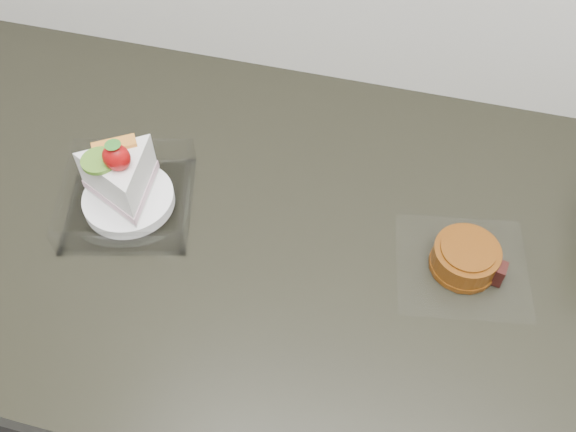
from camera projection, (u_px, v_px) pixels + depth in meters
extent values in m
cube|color=black|center=(388.00, 400.00, 1.19)|extent=(2.00, 0.60, 0.86)
cube|color=black|center=(432.00, 268.00, 0.83)|extent=(2.04, 0.64, 0.04)
cube|color=white|center=(130.00, 204.00, 0.86)|extent=(0.20, 0.20, 0.00)
cylinder|color=white|center=(129.00, 200.00, 0.86)|extent=(0.12, 0.12, 0.02)
ellipsoid|color=red|center=(117.00, 157.00, 0.77)|extent=(0.04, 0.03, 0.04)
cone|color=#2D7223|center=(113.00, 147.00, 0.76)|extent=(0.02, 0.02, 0.01)
cylinder|color=#5A9029|center=(99.00, 161.00, 0.79)|extent=(0.04, 0.04, 0.01)
cube|color=orange|center=(114.00, 145.00, 0.80)|extent=(0.06, 0.05, 0.01)
cube|color=white|center=(462.00, 266.00, 0.81)|extent=(0.19, 0.18, 0.00)
cylinder|color=brown|center=(465.00, 258.00, 0.79)|extent=(0.10, 0.10, 0.03)
cylinder|color=brown|center=(463.00, 264.00, 0.80)|extent=(0.11, 0.11, 0.01)
cylinder|color=brown|center=(469.00, 249.00, 0.78)|extent=(0.09, 0.09, 0.00)
cube|color=black|center=(495.00, 272.00, 0.78)|extent=(0.03, 0.02, 0.03)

